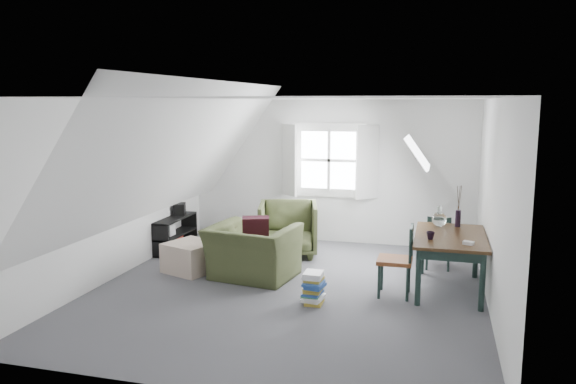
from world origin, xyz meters
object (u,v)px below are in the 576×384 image
(magazine_stack, at_px, (314,288))
(media_shelf, at_px, (173,236))
(dining_chair_far, at_px, (438,241))
(dining_table, at_px, (450,242))
(armchair_far, at_px, (288,254))
(armchair_near, at_px, (253,278))
(ottoman, at_px, (191,257))
(dining_chair_near, at_px, (398,259))

(magazine_stack, bearing_deg, media_shelf, 147.03)
(dining_chair_far, height_order, media_shelf, dining_chair_far)
(dining_table, xyz_separation_m, media_shelf, (-4.43, 0.90, -0.40))
(armchair_far, relative_size, magazine_stack, 2.42)
(armchair_near, xyz_separation_m, dining_chair_far, (2.51, 1.15, 0.42))
(ottoman, bearing_deg, dining_chair_far, 17.31)
(armchair_near, bearing_deg, armchair_far, -87.99)
(dining_chair_far, distance_m, magazine_stack, 2.42)
(magazine_stack, bearing_deg, dining_table, 30.22)
(armchair_near, xyz_separation_m, dining_table, (2.66, 0.17, 0.65))
(armchair_far, height_order, dining_table, dining_table)
(armchair_far, relative_size, dining_chair_far, 1.17)
(armchair_near, xyz_separation_m, ottoman, (-0.97, 0.06, 0.21))
(dining_table, height_order, dining_chair_near, dining_chair_near)
(armchair_near, xyz_separation_m, armchair_far, (0.16, 1.32, 0.00))
(ottoman, relative_size, dining_table, 0.43)
(armchair_far, relative_size, media_shelf, 0.87)
(armchair_far, bearing_deg, dining_chair_far, -18.51)
(armchair_far, bearing_deg, media_shelf, 173.43)
(dining_chair_near, height_order, media_shelf, dining_chair_near)
(armchair_near, relative_size, ottoman, 1.79)
(armchair_near, xyz_separation_m, dining_chair_near, (2.02, -0.21, 0.48))
(dining_chair_far, bearing_deg, armchair_far, 15.71)
(dining_chair_far, relative_size, magazine_stack, 2.08)
(armchair_near, relative_size, dining_chair_far, 1.42)
(dining_chair_near, xyz_separation_m, magazine_stack, (-0.97, -0.56, -0.28))
(dining_chair_near, relative_size, media_shelf, 0.85)
(dining_chair_far, bearing_deg, ottoman, 37.31)
(dining_table, xyz_separation_m, magazine_stack, (-1.61, -0.94, -0.45))
(magazine_stack, bearing_deg, ottoman, 157.68)
(dining_table, bearing_deg, ottoman, 177.30)
(armchair_near, distance_m, media_shelf, 2.08)
(armchair_far, distance_m, ottoman, 1.70)
(armchair_far, height_order, media_shelf, media_shelf)
(media_shelf, bearing_deg, dining_table, -12.89)
(ottoman, bearing_deg, media_shelf, 128.72)
(armchair_far, xyz_separation_m, magazine_stack, (0.89, -2.09, 0.20))
(dining_chair_near, bearing_deg, dining_chair_far, 163.83)
(armchair_far, height_order, ottoman, armchair_far)
(ottoman, height_order, dining_chair_near, dining_chair_near)
(dining_table, distance_m, magazine_stack, 1.91)
(armchair_near, height_order, media_shelf, media_shelf)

